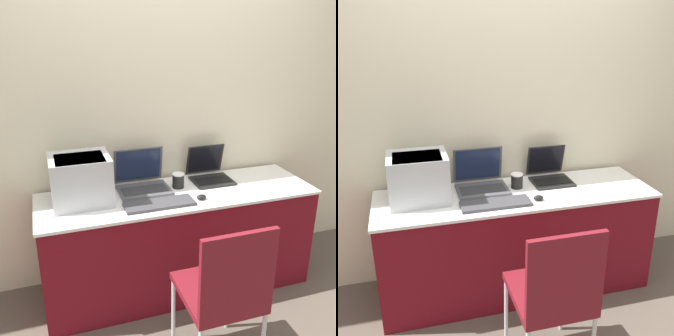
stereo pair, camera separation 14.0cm
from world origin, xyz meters
TOP-DOWN VIEW (x-y plane):
  - ground_plane at (0.00, 0.00)m, footprint 14.00×14.00m
  - wall_back at (0.00, 0.63)m, footprint 8.00×0.05m
  - table at (0.00, 0.28)m, footprint 1.92×0.58m
  - printer at (-0.65, 0.34)m, footprint 0.38×0.33m
  - laptop_left at (-0.22, 0.43)m, footprint 0.36×0.31m
  - laptop_right at (0.30, 0.44)m, footprint 0.29×0.29m
  - external_keyboard at (-0.18, 0.13)m, footprint 0.46×0.16m
  - coffee_cup at (0.03, 0.37)m, footprint 0.09×0.09m
  - mouse at (0.11, 0.13)m, footprint 0.07×0.05m
  - chair at (-0.03, -0.53)m, footprint 0.40×0.45m

SIDE VIEW (x-z plane):
  - ground_plane at x=0.00m, z-range 0.00..0.00m
  - table at x=0.00m, z-range 0.00..0.76m
  - chair at x=-0.03m, z-range 0.08..1.04m
  - external_keyboard at x=-0.18m, z-range 0.76..0.78m
  - mouse at x=0.11m, z-range 0.76..0.80m
  - coffee_cup at x=0.03m, z-range 0.76..0.87m
  - laptop_right at x=0.30m, z-range 0.69..0.94m
  - laptop_left at x=-0.22m, z-range 0.69..0.96m
  - printer at x=-0.65m, z-range 0.78..1.09m
  - wall_back at x=0.00m, z-range 0.00..2.60m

